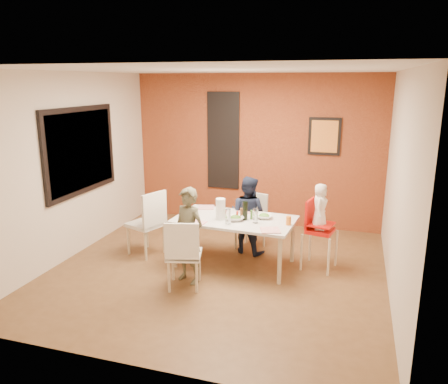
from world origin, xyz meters
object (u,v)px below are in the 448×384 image
(dining_table, at_px, (235,223))
(chair_far, at_px, (253,218))
(chair_left, at_px, (149,220))
(toddler, at_px, (320,207))
(wine_bottle, at_px, (245,211))
(child_near, at_px, (188,236))
(chair_near, at_px, (183,251))
(high_chair, at_px, (317,228))
(child_far, at_px, (248,215))
(paper_towel_roll, at_px, (221,209))

(dining_table, relative_size, chair_far, 1.99)
(chair_far, relative_size, chair_left, 0.87)
(toddler, distance_m, wine_bottle, 1.02)
(child_near, height_order, toddler, child_near)
(chair_near, bearing_deg, toddler, -157.97)
(toddler, bearing_deg, high_chair, 74.21)
(chair_far, xyz_separation_m, child_far, (-0.02, -0.23, 0.11))
(high_chair, relative_size, toddler, 1.53)
(chair_left, relative_size, child_far, 0.83)
(high_chair, bearing_deg, chair_left, 108.09)
(wine_bottle, bearing_deg, chair_left, -179.03)
(high_chair, xyz_separation_m, paper_towel_roll, (-1.30, -0.32, 0.25))
(chair_near, bearing_deg, child_far, -122.45)
(chair_near, height_order, chair_far, chair_near)
(child_near, xyz_separation_m, toddler, (1.57, 0.92, 0.27))
(paper_towel_roll, bearing_deg, chair_near, -104.65)
(chair_far, height_order, child_near, child_near)
(dining_table, bearing_deg, chair_far, 83.57)
(dining_table, height_order, wine_bottle, wine_bottle)
(toddler, relative_size, paper_towel_roll, 2.16)
(chair_far, xyz_separation_m, child_near, (-0.51, -1.45, 0.15))
(chair_near, distance_m, child_far, 1.53)
(dining_table, distance_m, chair_far, 0.77)
(dining_table, distance_m, wine_bottle, 0.25)
(chair_left, xyz_separation_m, toddler, (2.46, 0.26, 0.34))
(toddler, bearing_deg, child_near, 125.22)
(child_far, bearing_deg, child_near, 83.98)
(dining_table, bearing_deg, child_far, 83.21)
(dining_table, relative_size, chair_near, 1.88)
(child_near, bearing_deg, toddler, 49.73)
(toddler, bearing_deg, wine_bottle, 108.11)
(child_near, bearing_deg, high_chair, 50.38)
(high_chair, bearing_deg, child_near, 132.84)
(chair_near, distance_m, high_chair, 1.92)
(chair_far, xyz_separation_m, high_chair, (1.04, -0.52, 0.11))
(chair_left, distance_m, toddler, 2.49)
(dining_table, height_order, paper_towel_roll, paper_towel_roll)
(chair_near, height_order, child_far, child_far)
(dining_table, bearing_deg, high_chair, 11.77)
(child_near, bearing_deg, chair_far, 90.05)
(high_chair, bearing_deg, chair_far, 75.11)
(chair_left, height_order, child_near, child_near)
(chair_far, bearing_deg, toddler, -9.17)
(child_far, bearing_deg, dining_table, 98.85)
(wine_bottle, distance_m, paper_towel_roll, 0.34)
(chair_near, relative_size, child_near, 0.72)
(chair_near, height_order, toddler, toddler)
(chair_left, bearing_deg, chair_far, 139.94)
(high_chair, xyz_separation_m, wine_bottle, (-0.97, -0.24, 0.23))
(chair_far, height_order, child_far, child_far)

